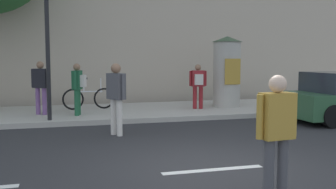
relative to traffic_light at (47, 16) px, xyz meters
The scene contains 11 objects.
ground_plane 6.67m from the traffic_light, 61.94° to the right, with size 80.00×80.00×0.00m, color #2B2B2D.
sidewalk_curb 4.43m from the traffic_light, 32.19° to the left, with size 36.00×4.00×0.15m, color #B2ADA3.
lane_markings 6.67m from the traffic_light, 61.94° to the right, with size 25.80×0.16×0.01m.
traffic_light is the anchor object (origin of this frame).
poster_column 6.53m from the traffic_light, 15.44° to the left, with size 1.07×1.07×2.53m.
pedestrian_in_light_jacket 3.14m from the traffic_light, 47.98° to the right, with size 0.45×0.59×1.77m.
pedestrian_in_dark_shirt 7.72m from the traffic_light, 66.05° to the right, with size 0.61×0.42×1.68m.
pedestrian_tallest 2.29m from the traffic_light, 46.28° to the left, with size 0.46×0.59×1.59m.
pedestrian_with_bag 5.44m from the traffic_light, 15.40° to the left, with size 0.59×0.44×1.53m.
pedestrian_in_red_top 2.34m from the traffic_light, 101.65° to the left, with size 0.56×0.46×1.65m.
bicycle_leaning 3.56m from the traffic_light, 60.91° to the left, with size 1.77×0.16×1.09m.
Camera 1 is at (-2.46, -6.04, 1.89)m, focal length 41.67 mm.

